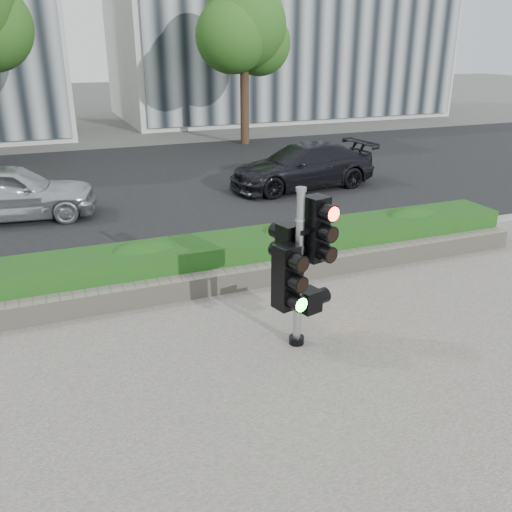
# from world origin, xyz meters

# --- Properties ---
(ground) EXTENTS (120.00, 120.00, 0.00)m
(ground) POSITION_xyz_m (0.00, 0.00, 0.00)
(ground) COLOR #51514C
(ground) RESTS_ON ground
(sidewalk) EXTENTS (16.00, 11.00, 0.03)m
(sidewalk) POSITION_xyz_m (0.00, -2.50, 0.01)
(sidewalk) COLOR #9E9389
(sidewalk) RESTS_ON ground
(road) EXTENTS (60.00, 13.00, 0.02)m
(road) POSITION_xyz_m (0.00, 10.00, 0.01)
(road) COLOR black
(road) RESTS_ON ground
(curb) EXTENTS (60.00, 0.25, 0.12)m
(curb) POSITION_xyz_m (0.00, 3.15, 0.06)
(curb) COLOR gray
(curb) RESTS_ON ground
(stone_wall) EXTENTS (12.00, 0.32, 0.34)m
(stone_wall) POSITION_xyz_m (0.00, 1.90, 0.20)
(stone_wall) COLOR gray
(stone_wall) RESTS_ON sidewalk
(hedge) EXTENTS (12.00, 1.00, 0.68)m
(hedge) POSITION_xyz_m (0.00, 2.55, 0.37)
(hedge) COLOR #357524
(hedge) RESTS_ON sidewalk
(building_right) EXTENTS (18.00, 10.00, 12.00)m
(building_right) POSITION_xyz_m (11.00, 25.00, 6.00)
(building_right) COLOR #B7B7B2
(building_right) RESTS_ON ground
(tree_right) EXTENTS (4.10, 3.58, 6.53)m
(tree_right) POSITION_xyz_m (5.48, 15.55, 4.48)
(tree_right) COLOR black
(tree_right) RESTS_ON ground
(traffic_signal) EXTENTS (0.81, 0.67, 2.22)m
(traffic_signal) POSITION_xyz_m (0.37, -0.09, 1.26)
(traffic_signal) COLOR black
(traffic_signal) RESTS_ON sidewalk
(car_silver) EXTENTS (4.06, 2.02, 1.33)m
(car_silver) POSITION_xyz_m (-3.40, 7.58, 0.68)
(car_silver) COLOR #B7B9BF
(car_silver) RESTS_ON road
(car_dark) EXTENTS (4.47, 2.13, 1.26)m
(car_dark) POSITION_xyz_m (4.36, 7.81, 0.65)
(car_dark) COLOR black
(car_dark) RESTS_ON road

